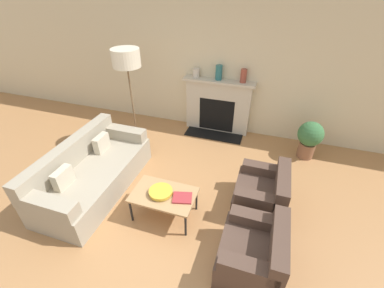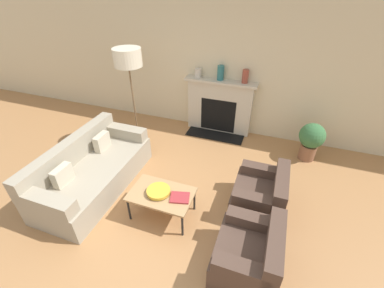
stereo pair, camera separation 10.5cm
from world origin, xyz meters
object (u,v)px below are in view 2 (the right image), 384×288
Objects in this scene: couch at (92,171)px; mantel_vase_center_left at (221,73)px; armchair_far at (261,195)px; floor_lamp at (128,62)px; potted_plant at (311,139)px; coffee_table at (161,195)px; fireplace at (219,107)px; armchair_near at (250,254)px; book at (180,198)px; bowl at (158,191)px; mantel_vase_left at (198,73)px; mantel_vase_center_right at (245,76)px.

mantel_vase_center_left is at bearing -30.49° from couch.
couch is at bearing -80.93° from armchair_far.
potted_plant is at bearing 10.08° from floor_lamp.
fireplace is at bearing 87.03° from coffee_table.
book is (-1.06, 0.41, 0.16)m from armchair_near.
mantel_vase_left reaches higher than bowl.
mantel_vase_center_left is at bearing -0.00° from mantel_vase_left.
floor_lamp reaches higher than potted_plant.
mantel_vase_center_left reaches higher than potted_plant.
mantel_vase_left is 0.67× the size of mantel_vase_center_right.
bowl is at bearing -93.32° from mantel_vase_center_left.
fireplace is 0.86m from mantel_vase_left.
floor_lamp reaches higher than book.
potted_plant is at bearing -13.92° from mantel_vase_center_left.
mantel_vase_center_right is (1.98, 2.51, 1.01)m from couch.
book is 1.04× the size of mantel_vase_center_left.
book is 2.61m from floor_lamp.
armchair_near is 3.64m from floor_lamp.
mantel_vase_center_right reaches higher than armchair_near.
armchair_near is at bearing -61.23° from mantel_vase_left.
potted_plant reaches higher than armchair_far.
potted_plant is at bearing -59.16° from couch.
armchair_far is (0.00, 1.03, 0.00)m from armchair_near.
armchair_near is 2.73m from potted_plant.
armchair_near is at bearing -76.97° from mantel_vase_center_right.
potted_plant is (3.37, 0.60, -1.27)m from floor_lamp.
armchair_near is at bearing -68.79° from fireplace.
mantel_vase_center_left is at bearing 79.12° from book.
potted_plant is at bearing 47.34° from coffee_table.
mantel_vase_center_right reaches higher than bowl.
armchair_far is 2.63m from mantel_vase_center_left.
bowl is at bearing -51.62° from floor_lamp.
fireplace is 3.33m from armchair_near.
armchair_far is 1.48m from coffee_table.
fireplace is 0.76m from mantel_vase_center_left.
armchair_near is 1.15m from book.
mantel_vase_center_right is at bearing 0.00° from mantel_vase_center_left.
armchair_far is at bearing 15.73° from book.
book is (0.32, 0.01, -0.02)m from bowl.
armchair_far is 1.23m from book.
couch is 7.09× the size of mantel_vase_center_left.
bowl is at bearing -65.78° from armchair_far.
couch reaches higher than book.
armchair_far is 3.19m from floor_lamp.
couch is 1.66m from book.
book is (-1.06, -0.61, 0.16)m from armchair_far.
potted_plant reaches higher than coffee_table.
mantel_vase_center_left reaches higher than mantel_vase_left.
mantel_vase_center_left reaches higher than armchair_far.
fireplace reaches higher than book.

